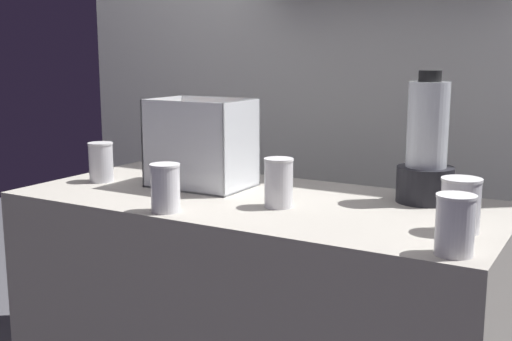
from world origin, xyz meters
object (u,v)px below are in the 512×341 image
object	(u,v)px
juice_cup_orange_far_left	(101,164)
carrot_display_bin	(201,160)
blender_pitcher	(426,151)
juice_cup_mango_right	(460,209)
juice_cup_beet_middle	(279,185)
juice_cup_carrot_far_right	(455,227)
juice_cup_beet_left	(165,190)

from	to	relation	value
juice_cup_orange_far_left	carrot_display_bin	bearing A→B (deg)	17.22
carrot_display_bin	blender_pitcher	bearing A→B (deg)	11.52
carrot_display_bin	juice_cup_mango_right	xyz separation A→B (m)	(0.82, -0.13, -0.03)
blender_pitcher	juice_cup_beet_middle	size ratio (longest dim) A/B	2.73
juice_cup_beet_middle	juice_cup_mango_right	bearing A→B (deg)	-0.67
juice_cup_carrot_far_right	juice_cup_mango_right	bearing A→B (deg)	99.19
carrot_display_bin	blender_pitcher	distance (m)	0.68
juice_cup_beet_middle	carrot_display_bin	bearing A→B (deg)	160.24
carrot_display_bin	juice_cup_mango_right	world-z (taller)	carrot_display_bin
blender_pitcher	juice_cup_mango_right	world-z (taller)	blender_pitcher
juice_cup_mango_right	juice_cup_carrot_far_right	size ratio (longest dim) A/B	1.00
juice_cup_beet_left	carrot_display_bin	bearing A→B (deg)	108.43
juice_cup_carrot_far_right	juice_cup_beet_middle	bearing A→B (deg)	159.82
juice_cup_beet_left	juice_cup_mango_right	distance (m)	0.74
juice_cup_carrot_far_right	juice_cup_orange_far_left	bearing A→B (deg)	169.91
juice_cup_carrot_far_right	carrot_display_bin	bearing A→B (deg)	159.99
blender_pitcher	juice_cup_mango_right	size ratio (longest dim) A/B	2.86
carrot_display_bin	juice_cup_mango_right	distance (m)	0.83
carrot_display_bin	juice_cup_beet_left	world-z (taller)	carrot_display_bin
juice_cup_beet_left	juice_cup_carrot_far_right	xyz separation A→B (m)	(0.74, 0.01, 0.00)
juice_cup_mango_right	juice_cup_beet_middle	bearing A→B (deg)	179.33
juice_cup_orange_far_left	juice_cup_mango_right	distance (m)	1.14
carrot_display_bin	juice_cup_carrot_far_right	world-z (taller)	carrot_display_bin
carrot_display_bin	blender_pitcher	size ratio (longest dim) A/B	0.82
blender_pitcher	juice_cup_beet_left	distance (m)	0.72
blender_pitcher	juice_cup_beet_middle	world-z (taller)	blender_pitcher
carrot_display_bin	juice_cup_orange_far_left	size ratio (longest dim) A/B	2.37
carrot_display_bin	juice_cup_carrot_far_right	xyz separation A→B (m)	(0.85, -0.31, -0.02)
blender_pitcher	juice_cup_orange_far_left	xyz separation A→B (m)	(-0.99, -0.24, -0.09)
carrot_display_bin	juice_cup_beet_left	xyz separation A→B (m)	(0.11, -0.32, -0.03)
juice_cup_orange_far_left	juice_cup_mango_right	world-z (taller)	same
juice_cup_carrot_far_right	juice_cup_beet_left	bearing A→B (deg)	-179.49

